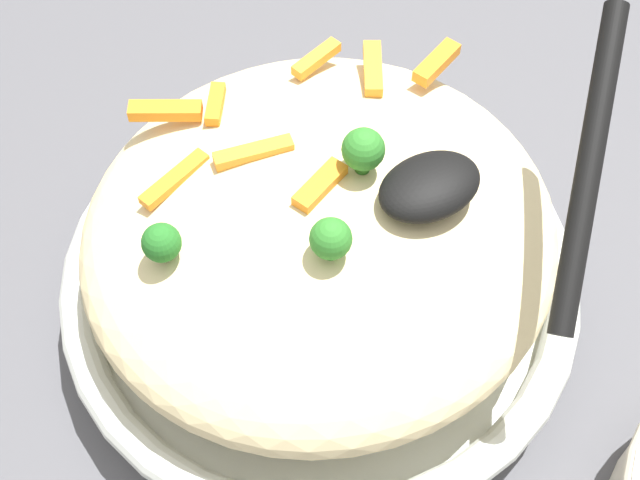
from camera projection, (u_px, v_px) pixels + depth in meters
name	position (u px, v px, depth m)	size (l,w,h in m)	color
ground_plane	(320.00, 304.00, 0.55)	(2.40, 2.40, 0.00)	#4C4C51
serving_bowl	(320.00, 283.00, 0.53)	(0.31, 0.31, 0.05)	silver
pasta_mound	(320.00, 233.00, 0.49)	(0.27, 0.26, 0.08)	beige
carrot_piece_0	(165.00, 111.00, 0.49)	(0.04, 0.01, 0.01)	orange
carrot_piece_1	(175.00, 179.00, 0.46)	(0.04, 0.01, 0.01)	orange
carrot_piece_2	(254.00, 153.00, 0.47)	(0.04, 0.01, 0.01)	orange
carrot_piece_3	(437.00, 62.00, 0.51)	(0.04, 0.01, 0.01)	orange
carrot_piece_4	(316.00, 59.00, 0.51)	(0.03, 0.01, 0.01)	orange
carrot_piece_5	(318.00, 187.00, 0.45)	(0.03, 0.01, 0.01)	orange
carrot_piece_6	(215.00, 104.00, 0.49)	(0.03, 0.01, 0.01)	orange
carrot_piece_7	(373.00, 68.00, 0.51)	(0.04, 0.01, 0.01)	orange
broccoli_floret_0	(162.00, 243.00, 0.43)	(0.02, 0.02, 0.02)	#205B1C
broccoli_floret_1	(331.00, 239.00, 0.42)	(0.02, 0.02, 0.03)	#296820
broccoli_floret_2	(365.00, 152.00, 0.45)	(0.02, 0.02, 0.03)	#296820
serving_spoon	(484.00, 180.00, 0.43)	(0.13, 0.13, 0.09)	black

